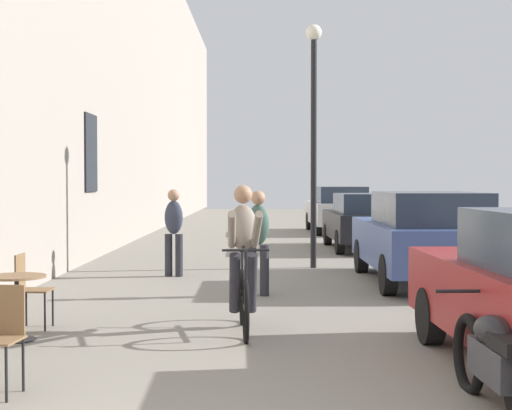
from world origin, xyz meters
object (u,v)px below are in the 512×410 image
object	(u,v)px
parked_car_second	(423,236)
parked_car_third	(364,220)
cyclist_on_bicycle	(243,262)
cafe_chair_near_toward_wall	(0,331)
pedestrian_mid	(174,227)
cafe_table_mid	(17,293)
parked_motorcycle	(500,363)
pedestrian_near	(258,237)
parked_car_fourth	(338,209)
cafe_chair_mid_toward_street	(29,285)
street_lamp	(314,114)

from	to	relation	value
parked_car_second	parked_car_third	xyz separation A→B (m)	(-0.16, 6.40, -0.07)
cyclist_on_bicycle	cafe_chair_near_toward_wall	bearing A→B (deg)	-125.96
pedestrian_mid	parked_car_third	bearing A→B (deg)	52.20
cafe_table_mid	parked_motorcycle	bearing A→B (deg)	-30.92
pedestrian_near	cafe_table_mid	bearing A→B (deg)	-128.75
parked_motorcycle	parked_car_fourth	bearing A→B (deg)	87.71
cafe_chair_mid_toward_street	parked_motorcycle	world-z (taller)	cafe_chair_mid_toward_street
cafe_table_mid	cafe_chair_mid_toward_street	distance (m)	0.68
parked_car_second	parked_car_fourth	bearing A→B (deg)	90.81
cafe_table_mid	cyclist_on_bicycle	size ratio (longest dim) A/B	0.41
cafe_chair_near_toward_wall	parked_car_second	world-z (taller)	parked_car_second
cafe_chair_near_toward_wall	cafe_chair_mid_toward_street	size ratio (longest dim) A/B	1.00
cafe_chair_mid_toward_street	cafe_table_mid	bearing A→B (deg)	-83.62
cyclist_on_bicycle	parked_car_second	bearing A→B (deg)	53.90
cafe_chair_near_toward_wall	cafe_chair_mid_toward_street	distance (m)	2.83
parked_car_third	parked_motorcycle	bearing A→B (deg)	-93.43
pedestrian_near	parked_car_fourth	size ratio (longest dim) A/B	0.36
cafe_table_mid	cyclist_on_bicycle	distance (m)	2.57
pedestrian_near	cyclist_on_bicycle	bearing A→B (deg)	-93.34
street_lamp	parked_car_third	bearing A→B (deg)	68.89
cafe_chair_near_toward_wall	parked_car_third	bearing A→B (deg)	70.13
cyclist_on_bicycle	pedestrian_near	world-z (taller)	cyclist_on_bicycle
cyclist_on_bicycle	parked_car_fourth	world-z (taller)	cyclist_on_bicycle
cafe_chair_near_toward_wall	cafe_table_mid	world-z (taller)	cafe_chair_near_toward_wall
cafe_table_mid	street_lamp	distance (m)	8.39
street_lamp	parked_car_second	size ratio (longest dim) A/B	1.10
street_lamp	parked_car_second	world-z (taller)	street_lamp
cafe_table_mid	street_lamp	size ratio (longest dim) A/B	0.15
parked_car_second	parked_motorcycle	size ratio (longest dim) A/B	2.07
cafe_chair_near_toward_wall	parked_car_fourth	world-z (taller)	parked_car_fourth
cafe_table_mid	pedestrian_mid	size ratio (longest dim) A/B	0.45
street_lamp	cafe_chair_mid_toward_street	bearing A→B (deg)	-120.92
street_lamp	parked_motorcycle	bearing A→B (deg)	-85.70
cafe_table_mid	cafe_chair_mid_toward_street	bearing A→B (deg)	96.38
pedestrian_near	cafe_chair_near_toward_wall	bearing A→B (deg)	-111.39
cafe_chair_mid_toward_street	cyclist_on_bicycle	size ratio (longest dim) A/B	0.51
pedestrian_mid	parked_car_fourth	world-z (taller)	pedestrian_mid
pedestrian_near	parked_car_fourth	xyz separation A→B (m)	(2.64, 14.14, -0.09)
parked_car_third	parked_motorcycle	distance (m)	13.79
cyclist_on_bicycle	pedestrian_mid	size ratio (longest dim) A/B	1.09
pedestrian_near	parked_motorcycle	bearing A→B (deg)	-72.94
pedestrian_near	pedestrian_mid	size ratio (longest dim) A/B	1.00
pedestrian_mid	parked_car_second	world-z (taller)	pedestrian_mid
cafe_chair_mid_toward_street	parked_car_second	bearing A→B (deg)	35.85
pedestrian_mid	parked_car_fourth	size ratio (longest dim) A/B	0.36
cafe_table_mid	parked_car_fourth	bearing A→B (deg)	73.16
pedestrian_mid	street_lamp	size ratio (longest dim) A/B	0.33
pedestrian_mid	parked_car_third	distance (m)	6.89
cyclist_on_bicycle	street_lamp	size ratio (longest dim) A/B	0.36
pedestrian_near	parked_car_second	xyz separation A→B (m)	(2.82, 1.39, -0.09)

